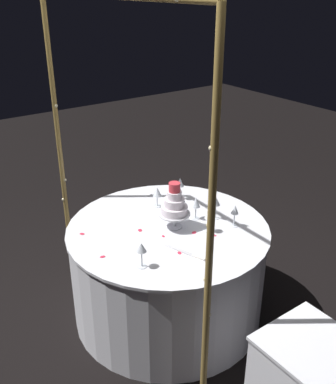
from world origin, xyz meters
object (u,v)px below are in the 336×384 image
(wine_glass_2, at_px, (235,211))
(cake_knife, at_px, (187,253))
(decorative_arch, at_px, (114,145))
(wine_glass_3, at_px, (196,203))
(wine_glass_4, at_px, (209,216))
(wine_glass_6, at_px, (141,249))
(main_table, at_px, (168,271))
(wine_glass_0, at_px, (180,183))
(wine_glass_1, at_px, (157,192))
(tiered_cake, at_px, (174,205))
(wine_glass_5, at_px, (216,202))

(wine_glass_2, bearing_deg, cake_knife, 100.22)
(decorative_arch, relative_size, wine_glass_2, 13.77)
(wine_glass_3, xyz_separation_m, wine_glass_4, (-0.19, 0.04, -0.01))
(decorative_arch, distance_m, wine_glass_6, 0.63)
(main_table, relative_size, wine_glass_4, 9.10)
(wine_glass_2, xyz_separation_m, wine_glass_6, (-0.04, 0.78, 0.01))
(wine_glass_6, distance_m, cake_knife, 0.33)
(wine_glass_0, bearing_deg, wine_glass_4, 164.34)
(decorative_arch, xyz_separation_m, wine_glass_2, (-0.26, -0.77, -0.56))
(wine_glass_1, height_order, wine_glass_2, wine_glass_2)
(wine_glass_6, bearing_deg, main_table, -53.97)
(decorative_arch, distance_m, wine_glass_0, 0.95)
(tiered_cake, bearing_deg, wine_glass_4, -140.52)
(wine_glass_3, bearing_deg, wine_glass_0, -17.67)
(wine_glass_3, bearing_deg, wine_glass_6, 113.50)
(decorative_arch, bearing_deg, wine_glass_4, -109.98)
(decorative_arch, height_order, cake_knife, decorative_arch)
(wine_glass_6, bearing_deg, wine_glass_0, -50.94)
(wine_glass_1, xyz_separation_m, wine_glass_5, (-0.40, -0.23, 0.01))
(cake_knife, bearing_deg, wine_glass_4, -65.11)
(decorative_arch, height_order, wine_glass_6, decorative_arch)
(main_table, height_order, wine_glass_5, wine_glass_5)
(decorative_arch, bearing_deg, wine_glass_1, -58.81)
(decorative_arch, distance_m, wine_glass_2, 0.98)
(main_table, distance_m, wine_glass_1, 0.58)
(wine_glass_1, xyz_separation_m, wine_glass_4, (-0.51, -0.07, 0.00))
(tiered_cake, relative_size, wine_glass_3, 2.02)
(tiered_cake, relative_size, wine_glass_0, 1.87)
(wine_glass_5, distance_m, cake_knife, 0.52)
(wine_glass_3, bearing_deg, decorative_arch, 88.50)
(wine_glass_0, distance_m, wine_glass_3, 0.34)
(tiered_cake, height_order, wine_glass_3, tiered_cake)
(wine_glass_6, bearing_deg, cake_knife, -99.30)
(wine_glass_2, relative_size, wine_glass_6, 0.99)
(wine_glass_4, bearing_deg, decorative_arch, 70.02)
(decorative_arch, distance_m, cake_knife, 0.81)
(wine_glass_6, height_order, cake_knife, wine_glass_6)
(decorative_arch, height_order, main_table, decorative_arch)
(wine_glass_5, bearing_deg, wine_glass_4, 125.50)
(wine_glass_1, bearing_deg, decorative_arch, 121.19)
(wine_glass_1, bearing_deg, cake_knife, 161.67)
(tiered_cake, distance_m, cake_knife, 0.38)
(main_table, relative_size, wine_glass_6, 8.56)
(wine_glass_2, relative_size, cake_knife, 0.56)
(wine_glass_0, height_order, wine_glass_1, wine_glass_0)
(decorative_arch, bearing_deg, tiered_cake, -93.09)
(main_table, xyz_separation_m, wine_glass_1, (0.30, -0.12, 0.48))
(tiered_cake, relative_size, wine_glass_1, 2.14)
(wine_glass_0, distance_m, wine_glass_1, 0.22)
(tiered_cake, bearing_deg, cake_knife, 157.42)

